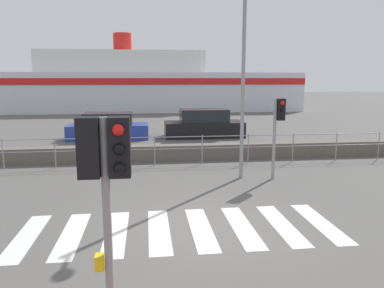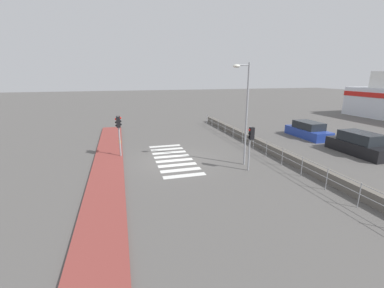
# 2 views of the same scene
# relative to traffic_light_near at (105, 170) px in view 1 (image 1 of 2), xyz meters

# --- Properties ---
(ground_plane) EXTENTS (160.00, 160.00, 0.00)m
(ground_plane) POSITION_rel_traffic_light_near_xyz_m (1.64, 3.33, -2.16)
(ground_plane) COLOR #565451
(crosswalk) EXTENTS (6.75, 2.40, 0.01)m
(crosswalk) POSITION_rel_traffic_light_near_xyz_m (1.15, 3.33, -2.16)
(crosswalk) COLOR silver
(crosswalk) RESTS_ON ground_plane
(seawall) EXTENTS (25.65, 0.55, 0.60)m
(seawall) POSITION_rel_traffic_light_near_xyz_m (1.64, 10.30, -1.86)
(seawall) COLOR #605B54
(seawall) RESTS_ON ground_plane
(harbor_fence) EXTENTS (23.13, 0.04, 1.11)m
(harbor_fence) POSITION_rel_traffic_light_near_xyz_m (1.64, 9.43, -1.43)
(harbor_fence) COLOR gray
(harbor_fence) RESTS_ON ground_plane
(traffic_light_near) EXTENTS (0.58, 0.41, 2.77)m
(traffic_light_near) POSITION_rel_traffic_light_near_xyz_m (0.00, 0.00, 0.00)
(traffic_light_near) COLOR gray
(traffic_light_near) RESTS_ON ground_plane
(traffic_light_far) EXTENTS (0.34, 0.32, 2.57)m
(traffic_light_far) POSITION_rel_traffic_light_near_xyz_m (4.59, 7.06, -0.27)
(traffic_light_far) COLOR gray
(traffic_light_far) RESTS_ON ground_plane
(streetlamp) EXTENTS (0.32, 1.05, 6.03)m
(streetlamp) POSITION_rel_traffic_light_near_xyz_m (3.49, 7.13, 1.57)
(streetlamp) COLOR gray
(streetlamp) RESTS_ON ground_plane
(ferry_boat) EXTENTS (28.14, 8.12, 7.61)m
(ferry_boat) POSITION_rel_traffic_light_near_xyz_m (0.96, 34.71, 0.31)
(ferry_boat) COLOR silver
(ferry_boat) RESTS_ON ground_plane
(parked_car_blue) EXTENTS (4.23, 1.76, 1.39)m
(parked_car_blue) POSITION_rel_traffic_light_near_xyz_m (-1.55, 16.07, -1.57)
(parked_car_blue) COLOR #233D9E
(parked_car_blue) RESTS_ON ground_plane
(parked_car_black) EXTENTS (4.30, 1.80, 1.54)m
(parked_car_black) POSITION_rel_traffic_light_near_xyz_m (3.63, 16.07, -1.51)
(parked_car_black) COLOR black
(parked_car_black) RESTS_ON ground_plane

